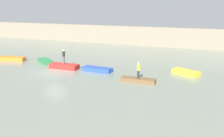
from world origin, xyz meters
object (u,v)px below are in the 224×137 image
object	(u,v)px
rowboat_green	(45,61)
person_hiviz_shirt	(138,69)
rowboat_orange	(11,59)
rowboat_red	(64,66)
person_dark_shirt	(64,56)
rowboat_blue	(97,69)
rowboat_brown	(138,80)
rowboat_yellow	(186,72)

from	to	relation	value
rowboat_green	person_hiviz_shirt	size ratio (longest dim) A/B	1.55
rowboat_orange	rowboat_green	size ratio (longest dim) A/B	1.44
rowboat_red	rowboat_green	bearing A→B (deg)	156.55
rowboat_red	rowboat_orange	bearing A→B (deg)	172.39
rowboat_orange	person_dark_shirt	bearing A→B (deg)	-18.28
rowboat_blue	rowboat_brown	distance (m)	5.88
rowboat_brown	rowboat_yellow	xyz separation A→B (m)	(4.14, 4.46, 0.06)
rowboat_orange	person_dark_shirt	size ratio (longest dim) A/B	2.14
rowboat_blue	rowboat_yellow	size ratio (longest dim) A/B	1.19
rowboat_brown	rowboat_yellow	bearing A→B (deg)	45.48
person_hiviz_shirt	person_dark_shirt	bearing A→B (deg)	169.30
rowboat_orange	rowboat_blue	distance (m)	13.35
rowboat_green	rowboat_blue	world-z (taller)	rowboat_green
rowboat_yellow	person_dark_shirt	size ratio (longest dim) A/B	1.66
rowboat_blue	person_hiviz_shirt	world-z (taller)	person_hiviz_shirt
rowboat_orange	rowboat_brown	xyz separation A→B (m)	(18.81, -2.83, -0.07)
rowboat_brown	rowboat_blue	bearing A→B (deg)	157.29
rowboat_red	person_hiviz_shirt	bearing A→B (deg)	-12.07
rowboat_orange	rowboat_red	xyz separation A→B (m)	(9.09, -0.99, 0.01)
rowboat_blue	person_dark_shirt	bearing A→B (deg)	-173.08
rowboat_blue	person_hiviz_shirt	bearing A→B (deg)	-17.88
rowboat_red	person_hiviz_shirt	xyz separation A→B (m)	(9.73, -1.84, 1.07)
rowboat_blue	person_hiviz_shirt	distance (m)	5.98
rowboat_red	rowboat_blue	distance (m)	4.25
rowboat_blue	rowboat_yellow	world-z (taller)	rowboat_yellow
rowboat_green	rowboat_brown	xyz separation A→B (m)	(13.69, -3.45, -0.05)
rowboat_green	rowboat_brown	distance (m)	14.12
person_dark_shirt	rowboat_blue	bearing A→B (deg)	3.72
rowboat_green	person_hiviz_shirt	world-z (taller)	person_hiviz_shirt
rowboat_red	rowboat_blue	xyz separation A→B (m)	(4.24, 0.28, -0.04)
rowboat_green	rowboat_blue	size ratio (longest dim) A/B	0.75
rowboat_yellow	rowboat_green	bearing A→B (deg)	-150.43
rowboat_green	person_dark_shirt	xyz separation A→B (m)	(3.97, -1.61, 1.30)
rowboat_orange	rowboat_green	bearing A→B (deg)	-5.17
rowboat_orange	rowboat_blue	xyz separation A→B (m)	(13.33, -0.72, -0.03)
person_hiviz_shirt	person_dark_shirt	xyz separation A→B (m)	(-9.73, 1.84, 0.20)
person_dark_shirt	person_hiviz_shirt	bearing A→B (deg)	-10.70
rowboat_orange	rowboat_green	world-z (taller)	rowboat_orange
rowboat_blue	person_dark_shirt	xyz separation A→B (m)	(-4.24, -0.28, 1.31)
rowboat_orange	person_hiviz_shirt	size ratio (longest dim) A/B	2.24
rowboat_red	person_hiviz_shirt	size ratio (longest dim) A/B	2.09
rowboat_green	person_dark_shirt	world-z (taller)	person_dark_shirt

